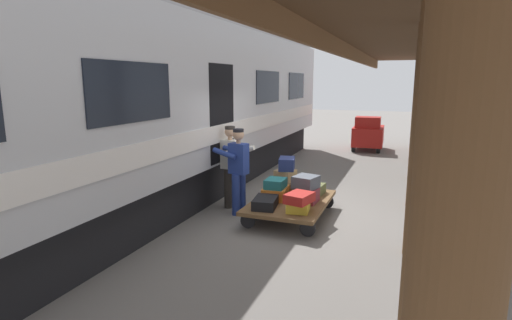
% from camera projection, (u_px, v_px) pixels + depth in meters
% --- Properties ---
extents(ground_plane, '(60.00, 60.00, 0.00)m').
position_uv_depth(ground_plane, '(305.00, 214.00, 8.04)').
color(ground_plane, slate).
extents(platform_canopy, '(3.20, 18.87, 3.56)m').
position_uv_depth(platform_canopy, '(421.00, 43.00, 6.73)').
color(platform_canopy, brown).
rests_on(platform_canopy, ground_plane).
extents(train_car, '(3.02, 16.27, 4.00)m').
position_uv_depth(train_car, '(160.00, 106.00, 8.80)').
color(train_car, '#B7BABF').
rests_on(train_car, ground_plane).
extents(luggage_cart, '(1.38, 2.10, 0.34)m').
position_uv_depth(luggage_cart, '(291.00, 203.00, 7.77)').
color(luggage_cart, brown).
rests_on(luggage_cart, ground_plane).
extents(suitcase_brown_leather, '(0.47, 0.52, 0.22)m').
position_uv_depth(suitcase_brown_leather, '(284.00, 186.00, 8.38)').
color(suitcase_brown_leather, brown).
rests_on(suitcase_brown_leather, luggage_cart).
extents(suitcase_black_hardshell, '(0.48, 0.67, 0.18)m').
position_uv_depth(suitcase_black_hardshell, '(265.00, 202.00, 7.33)').
color(suitcase_black_hardshell, black).
rests_on(suitcase_black_hardshell, luggage_cart).
extents(suitcase_burgundy_valise, '(0.43, 0.47, 0.26)m').
position_uv_depth(suitcase_burgundy_valise, '(306.00, 195.00, 7.63)').
color(suitcase_burgundy_valise, maroon).
rests_on(suitcase_burgundy_valise, luggage_cart).
extents(suitcase_yellow_case, '(0.43, 0.50, 0.17)m').
position_uv_depth(suitcase_yellow_case, '(298.00, 206.00, 7.11)').
color(suitcase_yellow_case, gold).
rests_on(suitcase_yellow_case, luggage_cart).
extents(suitcase_orange_carryall, '(0.51, 0.61, 0.23)m').
position_uv_depth(suitcase_orange_carryall, '(275.00, 193.00, 7.85)').
color(suitcase_orange_carryall, '#CC6B23').
rests_on(suitcase_orange_carryall, luggage_cart).
extents(suitcase_olive_duffel, '(0.42, 0.60, 0.19)m').
position_uv_depth(suitcase_olive_duffel, '(313.00, 190.00, 8.16)').
color(suitcase_olive_duffel, brown).
rests_on(suitcase_olive_duffel, luggage_cart).
extents(suitcase_tan_vintage, '(0.43, 0.45, 0.24)m').
position_uv_depth(suitcase_tan_vintage, '(285.00, 176.00, 8.33)').
color(suitcase_tan_vintage, tan).
rests_on(suitcase_tan_vintage, suitcase_brown_leather).
extents(suitcase_navy_fabric, '(0.41, 0.54, 0.25)m').
position_uv_depth(suitcase_navy_fabric, '(287.00, 164.00, 8.30)').
color(suitcase_navy_fabric, navy).
rests_on(suitcase_navy_fabric, suitcase_tan_vintage).
extents(suitcase_slate_roller, '(0.50, 0.53, 0.24)m').
position_uv_depth(suitcase_slate_roller, '(306.00, 182.00, 7.62)').
color(suitcase_slate_roller, '#4C515B').
rests_on(suitcase_slate_roller, suitcase_burgundy_valise).
extents(suitcase_teal_softside, '(0.37, 0.44, 0.18)m').
position_uv_depth(suitcase_teal_softside, '(276.00, 183.00, 7.78)').
color(suitcase_teal_softside, '#1E666B').
rests_on(suitcase_teal_softside, suitcase_orange_carryall).
extents(suitcase_red_plastic, '(0.49, 0.58, 0.17)m').
position_uv_depth(suitcase_red_plastic, '(299.00, 198.00, 7.04)').
color(suitcase_red_plastic, '#AD231E').
rests_on(suitcase_red_plastic, suitcase_yellow_case).
extents(porter_in_overalls, '(0.71, 0.51, 1.70)m').
position_uv_depth(porter_in_overalls, '(238.00, 168.00, 7.90)').
color(porter_in_overalls, navy).
rests_on(porter_in_overalls, ground_plane).
extents(porter_by_door, '(0.70, 0.49, 1.70)m').
position_uv_depth(porter_by_door, '(231.00, 164.00, 8.33)').
color(porter_by_door, '#332D28').
rests_on(porter_by_door, ground_plane).
extents(baggage_tug, '(1.16, 1.74, 1.30)m').
position_uv_depth(baggage_tug, '(368.00, 134.00, 15.33)').
color(baggage_tug, '#B21E19').
rests_on(baggage_tug, ground_plane).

